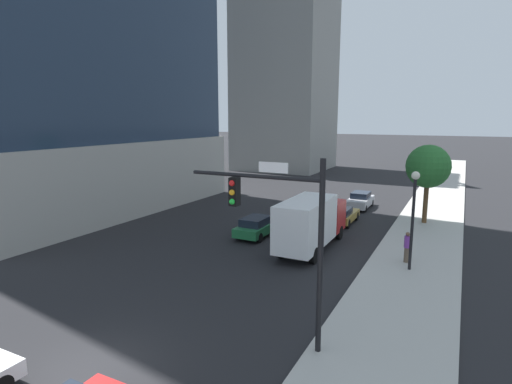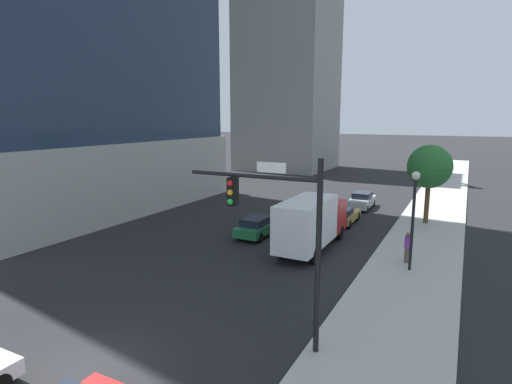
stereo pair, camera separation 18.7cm
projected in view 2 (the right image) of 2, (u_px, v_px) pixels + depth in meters
ground_plane at (81, 372)px, 13.67m from camera, size 400.00×400.00×0.00m
sidewalk at (423, 244)px, 27.29m from camera, size 4.89×120.00×0.15m
construction_building at (289, 48)px, 64.84m from camera, size 14.20×14.50×44.29m
traffic_light_pole at (279, 221)px, 14.48m from camera, size 5.20×0.48×6.83m
street_lamp at (414, 206)px, 21.80m from camera, size 0.44×0.44×5.37m
street_tree at (430, 167)px, 31.61m from camera, size 3.33×3.33×6.10m
car_green at (259, 226)px, 29.29m from camera, size 1.82×4.63×1.43m
car_silver at (362, 200)px, 38.19m from camera, size 1.79×4.28×1.47m
car_gold at (343, 215)px, 32.60m from camera, size 1.83×4.03×1.36m
box_truck at (311, 221)px, 25.93m from camera, size 2.30×7.85×3.39m
pedestrian_purple_shirt at (407, 247)px, 23.38m from camera, size 0.34×0.34×1.77m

